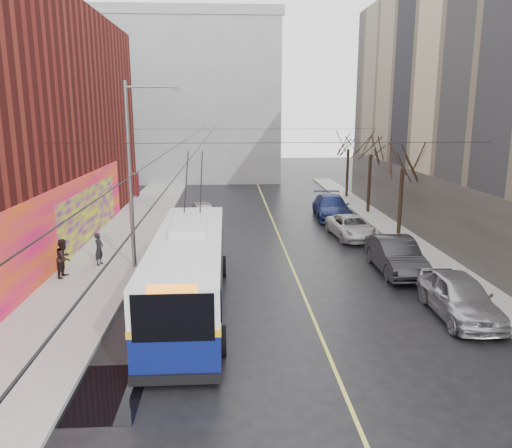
{
  "coord_description": "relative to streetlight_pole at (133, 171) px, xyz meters",
  "views": [
    {
      "loc": [
        -1.65,
        -13.82,
        7.61
      ],
      "look_at": [
        -0.39,
        8.43,
        2.57
      ],
      "focal_mm": 35.0,
      "sensor_mm": 36.0,
      "label": 1
    }
  ],
  "objects": [
    {
      "name": "ground",
      "position": [
        6.14,
        -10.0,
        -4.85
      ],
      "size": [
        140.0,
        140.0,
        0.0
      ],
      "primitive_type": "plane",
      "color": "black",
      "rests_on": "ground"
    },
    {
      "name": "sidewalk_left",
      "position": [
        -1.86,
        2.0,
        -4.77
      ],
      "size": [
        4.0,
        60.0,
        0.15
      ],
      "primitive_type": "cube",
      "color": "gray",
      "rests_on": "ground"
    },
    {
      "name": "sidewalk_right",
      "position": [
        15.14,
        2.0,
        -4.77
      ],
      "size": [
        2.0,
        60.0,
        0.15
      ],
      "primitive_type": "cube",
      "color": "gray",
      "rests_on": "ground"
    },
    {
      "name": "lane_line",
      "position": [
        7.64,
        4.0,
        -4.84
      ],
      "size": [
        0.12,
        50.0,
        0.01
      ],
      "primitive_type": "cube",
      "color": "#BFB74C",
      "rests_on": "ground"
    },
    {
      "name": "building_far",
      "position": [
        0.14,
        34.99,
        4.17
      ],
      "size": [
        20.5,
        12.1,
        18.0
      ],
      "color": "gray",
      "rests_on": "ground"
    },
    {
      "name": "streetlight_pole",
      "position": [
        0.0,
        0.0,
        0.0
      ],
      "size": [
        2.65,
        0.6,
        9.0
      ],
      "color": "slate",
      "rests_on": "ground"
    },
    {
      "name": "catenary_wires",
      "position": [
        3.6,
        4.77,
        1.4
      ],
      "size": [
        18.0,
        60.0,
        0.22
      ],
      "color": "black"
    },
    {
      "name": "tree_near",
      "position": [
        15.14,
        6.0,
        0.13
      ],
      "size": [
        3.2,
        3.2,
        6.4
      ],
      "color": "black",
      "rests_on": "ground"
    },
    {
      "name": "tree_mid",
      "position": [
        15.14,
        13.0,
        0.41
      ],
      "size": [
        3.2,
        3.2,
        6.68
      ],
      "color": "black",
      "rests_on": "ground"
    },
    {
      "name": "tree_far",
      "position": [
        15.14,
        20.0,
        0.3
      ],
      "size": [
        3.2,
        3.2,
        6.57
      ],
      "color": "black",
      "rests_on": "ground"
    },
    {
      "name": "puddle",
      "position": [
        0.75,
        -11.18,
        -4.84
      ],
      "size": [
        2.6,
        3.09,
        0.01
      ],
      "primitive_type": "cube",
      "color": "black",
      "rests_on": "ground"
    },
    {
      "name": "pigeons_flying",
      "position": [
        3.22,
        0.09,
        2.6
      ],
      "size": [
        1.75,
        2.26,
        2.28
      ],
      "color": "slate"
    },
    {
      "name": "trolleybus",
      "position": [
        2.93,
        -5.23,
        -3.26
      ],
      "size": [
        2.88,
        12.13,
        5.72
      ],
      "rotation": [
        0.0,
        0.0,
        0.0
      ],
      "color": "#0B1454",
      "rests_on": "ground"
    },
    {
      "name": "parked_car_a",
      "position": [
        13.14,
        -6.59,
        -4.02
      ],
      "size": [
        2.09,
        4.89,
        1.65
      ],
      "primitive_type": "imported",
      "rotation": [
        0.0,
        0.0,
        -0.03
      ],
      "color": "#A1A1A6",
      "rests_on": "ground"
    },
    {
      "name": "parked_car_b",
      "position": [
        12.53,
        -1.14,
        -4.01
      ],
      "size": [
        1.84,
        5.09,
        1.67
      ],
      "primitive_type": "imported",
      "rotation": [
        0.0,
        0.0,
        -0.01
      ],
      "color": "#262628",
      "rests_on": "ground"
    },
    {
      "name": "parked_car_c",
      "position": [
        12.06,
        5.63,
        -4.17
      ],
      "size": [
        2.64,
        5.02,
        1.35
      ],
      "primitive_type": "imported",
      "rotation": [
        0.0,
        0.0,
        0.08
      ],
      "color": "#BDBDBF",
      "rests_on": "ground"
    },
    {
      "name": "parked_car_d",
      "position": [
        11.99,
        11.43,
        -4.01
      ],
      "size": [
        2.6,
        5.85,
        1.67
      ],
      "primitive_type": "imported",
      "rotation": [
        0.0,
        0.0,
        -0.05
      ],
      "color": "navy",
      "rests_on": "ground"
    },
    {
      "name": "following_car",
      "position": [
        2.74,
        10.38,
        -4.12
      ],
      "size": [
        2.41,
        4.51,
        1.46
      ],
      "primitive_type": "imported",
      "rotation": [
        0.0,
        0.0,
        0.17
      ],
      "color": "#B0B1B5",
      "rests_on": "ground"
    },
    {
      "name": "pedestrian_a",
      "position": [
        -1.94,
        0.39,
        -3.89
      ],
      "size": [
        0.52,
        0.67,
        1.62
      ],
      "primitive_type": "imported",
      "rotation": [
        0.0,
        0.0,
        1.33
      ],
      "color": "black",
      "rests_on": "sidewalk_left"
    },
    {
      "name": "pedestrian_b",
      "position": [
        -3.07,
        -1.42,
        -3.8
      ],
      "size": [
        0.8,
        0.96,
        1.8
      ],
      "primitive_type": "imported",
      "rotation": [
        0.0,
        0.0,
        1.43
      ],
      "color": "black",
      "rests_on": "sidewalk_left"
    }
  ]
}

